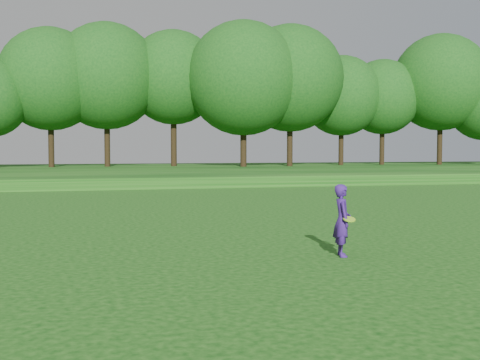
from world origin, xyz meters
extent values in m
plane|color=#0B3D0C|center=(0.00, 0.00, 0.00)|extent=(140.00, 140.00, 0.00)
cube|color=#0B3D0C|center=(0.00, 34.00, 0.30)|extent=(130.00, 30.00, 0.60)
cube|color=gray|center=(0.00, 20.00, 0.02)|extent=(130.00, 1.60, 0.04)
imported|color=#3A1973|center=(2.91, -1.08, 0.70)|extent=(0.44, 0.57, 1.41)
cylinder|color=#9AD822|center=(2.97, -1.28, 0.75)|extent=(0.24, 0.23, 0.09)
camera|label=1|loc=(-1.97, -11.80, 2.10)|focal=45.00mm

